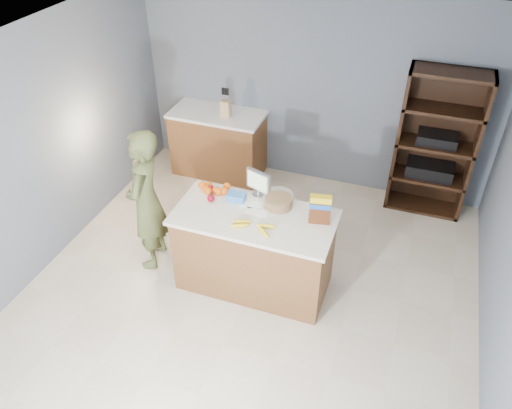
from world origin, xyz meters
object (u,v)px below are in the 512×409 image
(shelving_unit, at_px, (435,145))
(person, at_px, (146,201))
(tv, at_px, (258,182))
(cereal_box, at_px, (320,207))
(counter_peninsula, at_px, (254,253))

(shelving_unit, xyz_separation_m, person, (-2.72, -2.07, -0.07))
(shelving_unit, xyz_separation_m, tv, (-1.63, -1.71, 0.19))
(tv, relative_size, cereal_box, 0.95)
(person, bearing_deg, tv, 95.38)
(shelving_unit, bearing_deg, person, -142.82)
(cereal_box, bearing_deg, tv, 162.06)
(counter_peninsula, distance_m, shelving_unit, 2.61)
(counter_peninsula, distance_m, person, 1.23)
(tv, bearing_deg, counter_peninsula, -76.96)
(cereal_box, bearing_deg, shelving_unit, 63.97)
(shelving_unit, relative_size, tv, 6.38)
(person, height_order, cereal_box, person)
(counter_peninsula, distance_m, cereal_box, 0.90)
(counter_peninsula, height_order, shelving_unit, shelving_unit)
(shelving_unit, xyz_separation_m, cereal_box, (-0.95, -1.94, 0.21))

